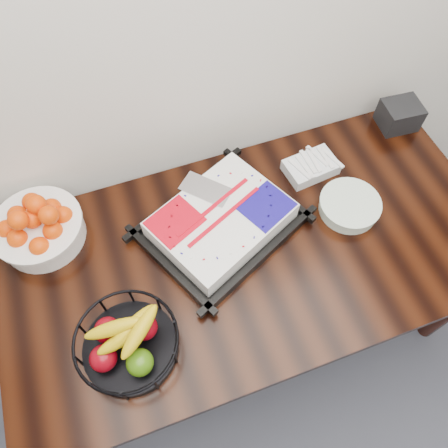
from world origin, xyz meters
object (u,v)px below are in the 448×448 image
object	(u,v)px
plate_stack	(349,206)
napkin_box	(399,115)
table	(252,260)
tangerine_bowl	(36,225)
fruit_basket	(128,343)
cake_tray	(221,222)

from	to	relation	value
plate_stack	napkin_box	xyz separation A→B (m)	(0.40, 0.32, 0.03)
table	tangerine_bowl	bearing A→B (deg)	156.16
fruit_basket	napkin_box	distance (m)	1.41
plate_stack	napkin_box	distance (m)	0.51
table	cake_tray	xyz separation A→B (m)	(-0.08, 0.12, 0.13)
fruit_basket	table	bearing A→B (deg)	21.79
table	napkin_box	bearing A→B (deg)	23.63
cake_tray	napkin_box	distance (m)	0.91
napkin_box	tangerine_bowl	bearing A→B (deg)	-178.34
cake_tray	tangerine_bowl	xyz separation A→B (m)	(-0.62, 0.19, 0.04)
table	cake_tray	distance (m)	0.20
table	tangerine_bowl	distance (m)	0.78
table	fruit_basket	bearing A→B (deg)	-158.21
napkin_box	plate_stack	bearing A→B (deg)	-141.64
table	napkin_box	xyz separation A→B (m)	(0.80, 0.35, 0.14)
plate_stack	fruit_basket	bearing A→B (deg)	-165.58
napkin_box	fruit_basket	bearing A→B (deg)	-157.07
table	plate_stack	bearing A→B (deg)	4.56
tangerine_bowl	fruit_basket	xyz separation A→B (m)	(0.20, -0.50, -0.02)
table	napkin_box	distance (m)	0.88
cake_tray	napkin_box	xyz separation A→B (m)	(0.88, 0.23, 0.01)
cake_tray	tangerine_bowl	distance (m)	0.64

